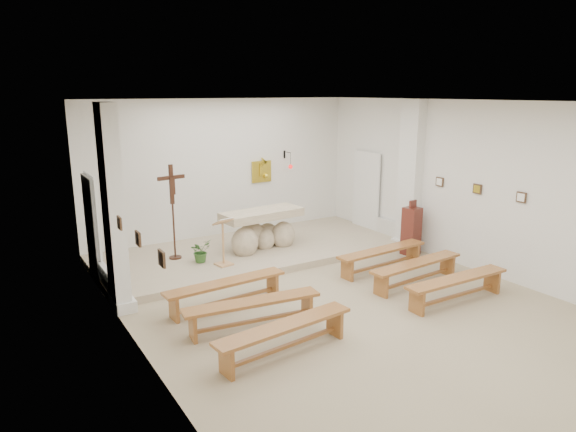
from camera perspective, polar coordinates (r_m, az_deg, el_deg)
ground at (r=9.15m, az=6.53°, el=-9.99°), size 7.00×10.00×0.00m
wall_left at (r=7.04m, az=-16.05°, el=-2.61°), size 0.02×10.00×3.50m
wall_right at (r=11.08m, az=21.17°, el=2.83°), size 0.02×10.00×3.50m
wall_back at (r=12.82m, az=-7.16°, el=5.01°), size 7.00×0.02×3.50m
ceiling at (r=8.39m, az=7.19°, el=12.41°), size 7.00×10.00×0.02m
sanctuary_platform at (r=11.89m, az=-3.92°, el=-3.90°), size 6.98×3.00×0.15m
pilaster_left at (r=8.96m, az=-18.84°, el=0.62°), size 0.26×0.55×3.50m
pilaster_right at (r=12.28m, az=13.43°, el=4.36°), size 0.26×0.55×3.50m
gold_wall_relief at (r=13.27m, az=-2.96°, el=4.95°), size 0.55×0.04×0.55m
sanctuary_lamp at (r=13.38m, az=0.20°, el=5.73°), size 0.11×0.36×0.44m
station_frame_left_front at (r=6.32m, az=-13.86°, el=-4.62°), size 0.03×0.20×0.20m
station_frame_left_mid at (r=7.24m, az=-16.32°, el=-2.43°), size 0.03×0.20×0.20m
station_frame_left_rear at (r=8.18m, az=-18.22°, el=-0.74°), size 0.03×0.20×0.20m
station_frame_right_front at (r=10.62m, az=24.50°, el=1.91°), size 0.03×0.20×0.20m
station_frame_right_mid at (r=11.19m, az=20.29°, el=2.84°), size 0.03×0.20×0.20m
station_frame_right_rear at (r=11.82m, az=16.50°, el=3.67°), size 0.03×0.20×0.20m
radiator_left at (r=10.02m, az=-19.45°, el=-6.92°), size 0.10×0.85×0.52m
radiator_right at (r=13.12m, az=11.12°, el=-1.55°), size 0.10×0.85×0.52m
altar at (r=11.75m, az=-3.00°, el=-1.82°), size 1.94×0.91×0.98m
lectern at (r=10.63m, az=-7.18°, el=-2.84°), size 0.41×0.36×1.03m
crucifix_stand at (r=11.09m, az=-12.69°, el=1.20°), size 0.61×0.27×2.04m
potted_plant at (r=10.98m, az=-9.70°, el=-3.84°), size 0.54×0.51×0.48m
donation_pedestal at (r=12.06m, az=13.54°, el=-1.60°), size 0.39×0.39×1.27m
bench_left_front at (r=9.03m, az=-6.91°, el=-7.92°), size 2.24×0.47×0.47m
bench_right_front at (r=10.91m, az=10.40°, el=-4.21°), size 2.24×0.49×0.47m
bench_left_second at (r=8.21m, az=-3.97°, el=-10.11°), size 2.25×0.63×0.47m
bench_right_second at (r=10.24m, az=14.08°, el=-5.59°), size 2.24×0.52×0.47m
bench_left_third at (r=7.44m, az=-0.35°, el=-12.74°), size 2.25×0.58×0.47m
bench_right_third at (r=9.63m, az=18.27°, el=-7.14°), size 2.23×0.38×0.47m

